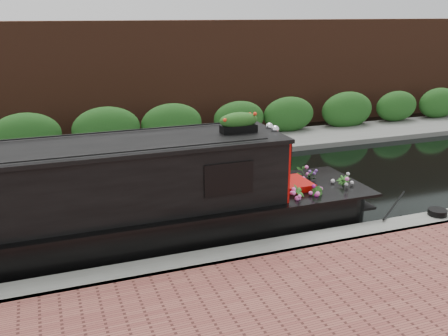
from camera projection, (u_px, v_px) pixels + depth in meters
name	position (u px, v px, depth m)	size (l,w,h in m)	color
ground	(140.00, 207.00, 11.43)	(80.00, 80.00, 0.00)	black
near_bank_coping	(179.00, 275.00, 8.48)	(40.00, 0.60, 0.50)	slate
far_bank_path	(112.00, 159.00, 15.18)	(40.00, 2.40, 0.34)	slate
far_hedge	(108.00, 151.00, 15.99)	(40.00, 1.10, 2.80)	#20511B
far_brick_wall	(100.00, 137.00, 17.86)	(40.00, 1.00, 8.00)	#4B2719
narrowboat	(78.00, 214.00, 9.05)	(11.21, 1.99, 2.64)	black
rope_fender	(353.00, 204.00, 11.22)	(0.29, 0.29, 0.38)	brown
coiled_mooring_rope	(437.00, 212.00, 10.33)	(0.39, 0.39, 0.12)	black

